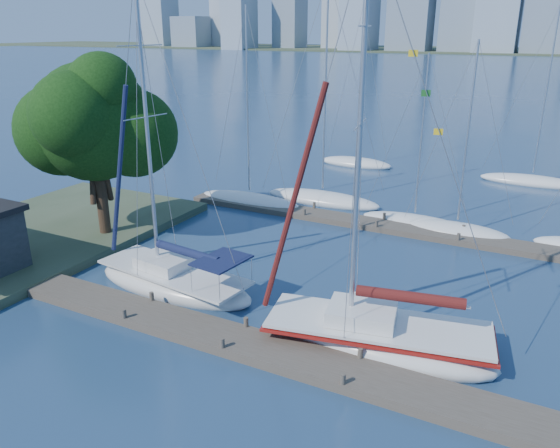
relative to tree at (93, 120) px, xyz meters
The scene contains 14 objects.
ground 16.27m from the tree, 25.90° to the right, with size 700.00×700.00×0.00m, color navy.
near_dock 16.18m from the tree, 25.90° to the right, with size 26.00×2.00×0.40m, color #484034.
far_dock 19.26m from the tree, 32.56° to the left, with size 30.00×1.80×0.36m, color #484034.
shore 8.69m from the tree, 139.27° to the right, with size 12.00×22.00×0.50m, color #38472D.
far_shore 314.00m from the tree, 87.61° to the left, with size 800.00×100.00×1.50m, color #38472D.
tree is the anchor object (origin of this frame).
sailboat_navy 10.49m from the tree, 24.05° to the right, with size 8.98×3.89×14.95m.
sailboat_maroon 19.60m from the tree, 12.00° to the right, with size 9.84×4.81×15.96m.
bg_boat_0 13.00m from the tree, 68.27° to the left, with size 8.50×5.01×13.92m.
bg_boat_1 17.09m from the tree, 56.46° to the left, with size 9.04×5.69×15.80m.
bg_boat_2 20.69m from the tree, 35.24° to the left, with size 7.15×2.92×11.06m.
bg_boat_3 22.63m from the tree, 29.85° to the left, with size 6.76×3.68×11.88m.
bg_boat_6 26.88m from the tree, 74.64° to the left, with size 7.15×4.25×14.37m.
bg_boat_7 34.41m from the tree, 49.33° to the left, with size 8.38×3.63×14.10m.
Camera 1 is at (10.45, -16.15, 12.11)m, focal length 35.00 mm.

